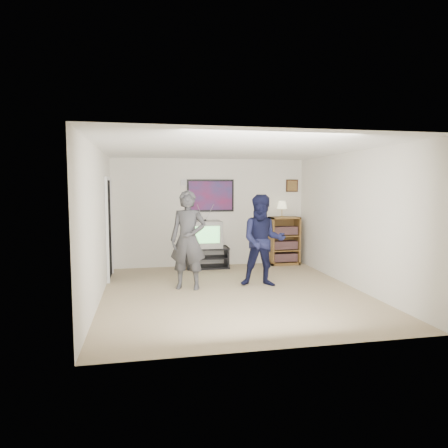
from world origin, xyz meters
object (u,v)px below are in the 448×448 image
object	(u,v)px
media_stand	(207,257)
person_short	(263,241)
person_tall	(188,240)
bookshelf	(284,241)
crt_television	(205,234)

from	to	relation	value
media_stand	person_short	distance (m)	2.11
person_tall	person_short	size ratio (longest dim) A/B	1.05
bookshelf	person_tall	world-z (taller)	person_tall
crt_television	bookshelf	size ratio (longest dim) A/B	0.63
crt_television	person_tall	distance (m)	1.89
media_stand	crt_television	size ratio (longest dim) A/B	1.36
crt_television	person_short	size ratio (longest dim) A/B	0.42
crt_television	person_short	xyz separation A→B (m)	(0.81, -1.86, 0.08)
media_stand	bookshelf	distance (m)	1.90
media_stand	person_short	size ratio (longest dim) A/B	0.57
bookshelf	person_short	distance (m)	2.23
media_stand	bookshelf	xyz separation A→B (m)	(1.87, 0.05, 0.33)
crt_television	bookshelf	bearing A→B (deg)	1.29
crt_television	bookshelf	distance (m)	1.93
media_stand	person_tall	size ratio (longest dim) A/B	0.54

